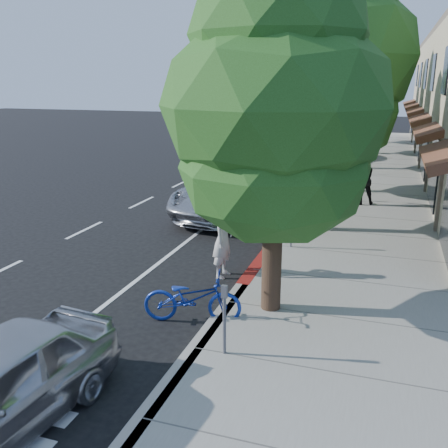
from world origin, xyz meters
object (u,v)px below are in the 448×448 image
at_px(white_pickup, 328,147).
at_px(pedestrian, 363,180).
at_px(street_tree_0, 276,111).
at_px(street_tree_3, 353,78).
at_px(street_tree_1, 322,62).
at_px(street_tree_2, 340,98).
at_px(bicycle, 192,298).
at_px(street_tree_4, 360,83).
at_px(silver_suv, 234,191).
at_px(street_tree_5, 365,86).
at_px(dark_suv_far, 320,133).
at_px(dark_sedan, 285,159).
at_px(cyclist, 223,239).

xyz_separation_m(white_pickup, pedestrian, (2.62, -11.13, 0.28)).
distance_m(street_tree_0, street_tree_3, 18.01).
xyz_separation_m(street_tree_1, street_tree_2, (-0.00, 6.00, -1.20)).
height_order(street_tree_2, bicycle, street_tree_2).
xyz_separation_m(street_tree_4, silver_suv, (-3.10, -16.50, -3.65)).
xyz_separation_m(street_tree_5, dark_suv_far, (-3.10, -0.15, -3.49)).
bearing_deg(street_tree_2, bicycle, -96.30).
relative_size(street_tree_4, silver_suv, 1.21).
bearing_deg(white_pickup, street_tree_1, -87.67).
relative_size(silver_suv, dark_suv_far, 1.41).
distance_m(street_tree_0, street_tree_4, 24.00).
distance_m(silver_suv, dark_sedan, 9.00).
height_order(cyclist, silver_suv, cyclist).
bearing_deg(street_tree_5, street_tree_3, -90.00).
relative_size(cyclist, bicycle, 0.99).
xyz_separation_m(street_tree_0, dark_suv_far, (-3.10, 29.85, -3.39)).
distance_m(street_tree_0, white_pickup, 21.30).
relative_size(street_tree_3, dark_sedan, 1.85).
height_order(street_tree_3, silver_suv, street_tree_3).
xyz_separation_m(street_tree_2, dark_sedan, (-3.10, 4.50, -3.30)).
distance_m(street_tree_3, street_tree_4, 6.01).
distance_m(street_tree_1, street_tree_2, 6.12).
height_order(street_tree_0, bicycle, street_tree_0).
xyz_separation_m(street_tree_3, pedestrian, (1.22, -8.14, -3.67)).
relative_size(cyclist, white_pickup, 0.35).
bearing_deg(silver_suv, white_pickup, 90.07).
distance_m(street_tree_5, dark_suv_far, 4.67).
distance_m(street_tree_5, cyclist, 28.54).
height_order(street_tree_4, dark_suv_far, street_tree_4).
bearing_deg(silver_suv, street_tree_1, -18.57).
distance_m(street_tree_2, street_tree_4, 12.01).
bearing_deg(street_tree_0, street_tree_2, 90.00).
relative_size(street_tree_1, street_tree_4, 1.14).
relative_size(silver_suv, pedestrian, 3.30).
distance_m(street_tree_0, street_tree_1, 6.09).
relative_size(street_tree_2, pedestrian, 3.57).
distance_m(silver_suv, white_pickup, 13.60).
bearing_deg(cyclist, silver_suv, 17.80).
bearing_deg(cyclist, dark_suv_far, 6.37).
xyz_separation_m(silver_suv, dark_sedan, (0.00, 9.00, -0.17)).
bearing_deg(street_tree_5, cyclist, -93.24).
xyz_separation_m(street_tree_0, street_tree_4, (0.00, 24.00, 0.37)).
bearing_deg(street_tree_3, street_tree_4, 90.00).
height_order(cyclist, white_pickup, cyclist).
distance_m(cyclist, dark_suv_far, 28.20).
xyz_separation_m(street_tree_0, pedestrian, (1.22, 9.86, -3.05)).
relative_size(street_tree_1, cyclist, 4.37).
distance_m(street_tree_0, cyclist, 3.93).
height_order(street_tree_3, cyclist, street_tree_3).
bearing_deg(dark_suv_far, street_tree_4, -56.40).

